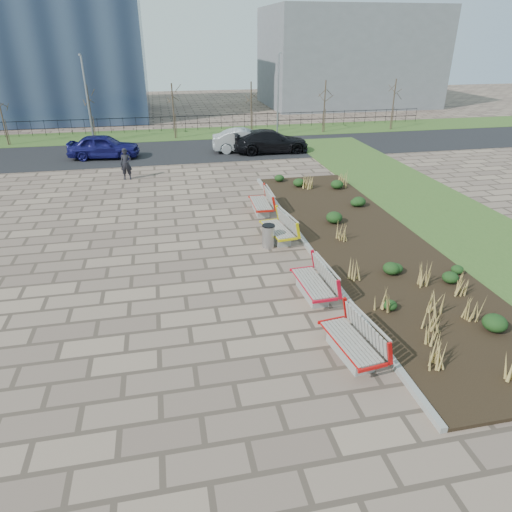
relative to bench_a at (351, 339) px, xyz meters
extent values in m
plane|color=#836D5A|center=(-3.00, 1.27, -0.50)|extent=(120.00, 120.00, 0.00)
cube|color=black|center=(3.25, 6.27, -0.45)|extent=(4.50, 18.00, 0.10)
cube|color=gray|center=(0.92, 6.27, -0.42)|extent=(0.16, 18.00, 0.15)
cube|color=#33511E|center=(8.00, 6.27, -0.48)|extent=(5.00, 38.00, 0.04)
cube|color=#33511E|center=(-3.00, 29.27, -0.48)|extent=(80.00, 5.00, 0.04)
cube|color=black|center=(-3.00, 23.27, -0.49)|extent=(80.00, 7.00, 0.02)
cylinder|color=#B2B2B7|center=(-0.51, 6.76, -0.06)|extent=(0.47, 0.47, 0.87)
imported|color=black|center=(-6.13, 17.12, 0.36)|extent=(0.66, 0.47, 1.71)
imported|color=#141356|center=(-7.78, 22.33, 0.28)|extent=(4.62, 2.25, 1.52)
imported|color=gray|center=(1.55, 22.29, 0.27)|extent=(4.69, 2.03, 1.50)
imported|color=black|center=(3.12, 21.74, 0.27)|extent=(5.18, 2.13, 1.50)
cube|color=slate|center=(17.00, 43.27, 4.50)|extent=(18.00, 12.00, 10.00)
camera|label=1|loc=(-4.16, -8.52, 6.76)|focal=32.00mm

